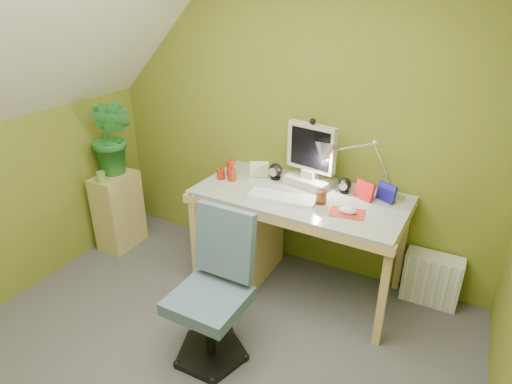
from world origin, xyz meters
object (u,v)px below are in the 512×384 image
at_px(desk, 298,241).
at_px(task_chair, 208,300).
at_px(side_ledge, 119,211).
at_px(radiator, 431,279).
at_px(monitor, 311,152).
at_px(desk_lamp, 375,156).
at_px(potted_plant, 112,137).

xyz_separation_m(desk, task_chair, (-0.20, -0.92, 0.04)).
height_order(side_ledge, radiator, side_ledge).
xyz_separation_m(monitor, task_chair, (-0.20, -1.10, -0.61)).
relative_size(monitor, radiator, 1.30).
xyz_separation_m(desk_lamp, task_chair, (-0.65, -1.10, -0.66)).
height_order(desk, monitor, monitor).
height_order(side_ledge, potted_plant, potted_plant).
height_order(task_chair, radiator, task_chair).
distance_m(monitor, task_chair, 1.27).
height_order(desk, potted_plant, potted_plant).
xyz_separation_m(task_chair, radiator, (1.14, 1.19, -0.24)).
distance_m(potted_plant, task_chair, 1.74).
bearing_deg(potted_plant, side_ledge, -90.00).
bearing_deg(desk_lamp, potted_plant, 177.85).
bearing_deg(side_ledge, potted_plant, 90.00).
bearing_deg(monitor, radiator, 17.79).
relative_size(desk, side_ledge, 2.19).
bearing_deg(monitor, side_ledge, -155.94).
bearing_deg(side_ledge, desk_lamp, 9.25).
distance_m(desk, desk_lamp, 0.85).
xyz_separation_m(side_ledge, task_chair, (1.43, -0.76, 0.10)).
bearing_deg(monitor, potted_plant, -157.63).
height_order(side_ledge, task_chair, task_chair).
height_order(desk, desk_lamp, desk_lamp).
bearing_deg(potted_plant, radiator, 8.38).
height_order(monitor, task_chair, monitor).
distance_m(task_chair, radiator, 1.66).
relative_size(side_ledge, radiator, 1.73).
distance_m(desk, radiator, 1.00).
bearing_deg(monitor, desk_lamp, 12.33).
relative_size(potted_plant, radiator, 1.66).
distance_m(potted_plant, radiator, 2.73).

